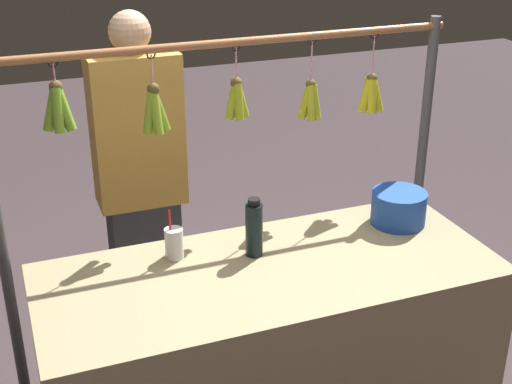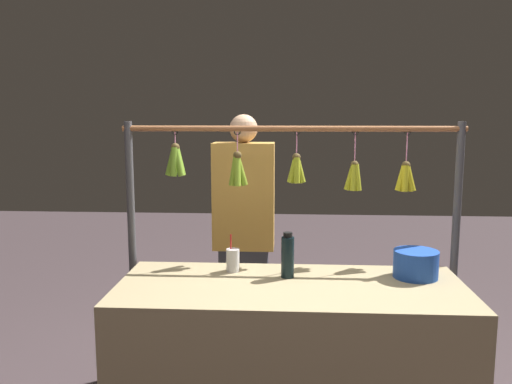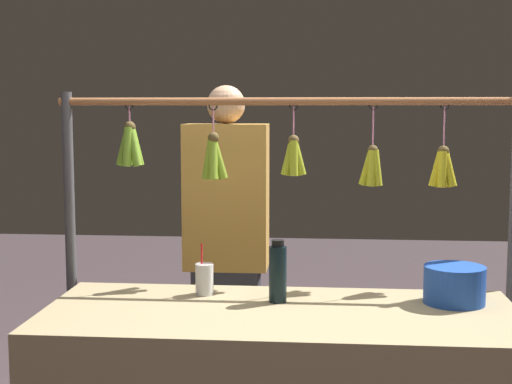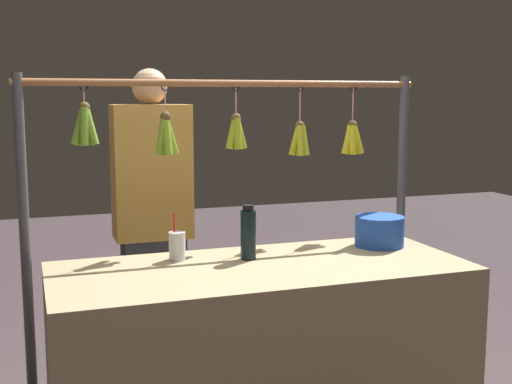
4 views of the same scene
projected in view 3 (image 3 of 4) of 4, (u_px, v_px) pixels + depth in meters
The scene contains 5 objects.
display_rack at pixel (284, 209), 3.01m from camera, with size 1.89×0.11×1.59m.
water_bottle at pixel (278, 273), 2.73m from camera, with size 0.07×0.07×0.23m.
blue_bucket at pixel (454, 285), 2.71m from camera, with size 0.23×0.23×0.14m, color #204BB5.
drink_cup at pixel (204, 279), 2.84m from camera, with size 0.07×0.07×0.20m.
vendor_person at pixel (227, 261), 3.45m from camera, with size 0.39×0.21×1.63m.
Camera 3 is at (-0.13, 2.55, 1.52)m, focal length 51.45 mm.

